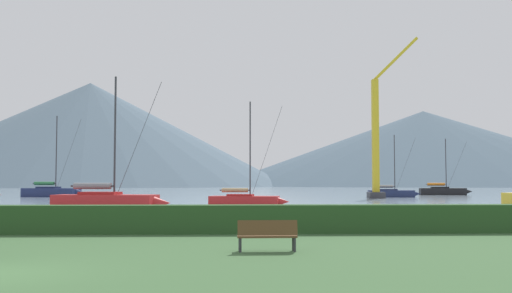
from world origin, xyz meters
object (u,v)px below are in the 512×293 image
at_px(sailboat_slip_0, 52,192).
at_px(sailboat_slip_5, 443,191).
at_px(dock_crane, 377,144).
at_px(sailboat_slip_8, 392,193).
at_px(park_bench_near_path, 267,234).
at_px(sailboat_slip_2, 107,201).
at_px(sailboat_slip_10, 245,200).

relative_size(sailboat_slip_0, sailboat_slip_5, 1.25).
bearing_deg(sailboat_slip_5, dock_crane, -119.17).
xyz_separation_m(sailboat_slip_8, park_bench_near_path, (-20.99, -64.53, -0.05)).
bearing_deg(sailboat_slip_8, dock_crane, -115.66).
xyz_separation_m(sailboat_slip_0, park_bench_near_path, (26.10, -68.07, -0.22)).
distance_m(sailboat_slip_2, dock_crane, 43.45).
bearing_deg(sailboat_slip_10, dock_crane, 66.48).
height_order(sailboat_slip_5, dock_crane, dock_crane).
bearing_deg(park_bench_near_path, dock_crane, 72.06).
xyz_separation_m(sailboat_slip_0, sailboat_slip_2, (15.98, -41.43, -0.05)).
bearing_deg(park_bench_near_path, sailboat_slip_5, 65.89).
relative_size(sailboat_slip_5, sailboat_slip_8, 1.06).
distance_m(sailboat_slip_8, dock_crane, 8.87).
relative_size(sailboat_slip_0, sailboat_slip_2, 1.15).
height_order(park_bench_near_path, dock_crane, dock_crane).
distance_m(sailboat_slip_5, dock_crane, 25.35).
bearing_deg(park_bench_near_path, sailboat_slip_2, 109.53).
bearing_deg(sailboat_slip_2, park_bench_near_path, -59.32).
bearing_deg(park_bench_near_path, sailboat_slip_8, 70.72).
distance_m(sailboat_slip_2, park_bench_near_path, 28.50).
distance_m(sailboat_slip_10, dock_crane, 32.38).
bearing_deg(sailboat_slip_10, sailboat_slip_0, 137.07).
distance_m(sailboat_slip_0, park_bench_near_path, 72.90).
xyz_separation_m(sailboat_slip_0, sailboat_slip_10, (26.23, -35.07, -0.19)).
height_order(sailboat_slip_0, park_bench_near_path, sailboat_slip_0).
relative_size(sailboat_slip_2, sailboat_slip_5, 1.08).
distance_m(sailboat_slip_5, park_bench_near_path, 85.22).
distance_m(sailboat_slip_0, sailboat_slip_10, 43.79).
bearing_deg(sailboat_slip_8, sailboat_slip_5, 55.31).
xyz_separation_m(sailboat_slip_10, park_bench_near_path, (-0.13, -33.00, -0.03)).
distance_m(sailboat_slip_2, sailboat_slip_8, 49.02).
distance_m(sailboat_slip_8, sailboat_slip_10, 37.81).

